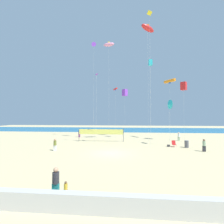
{
  "coord_description": "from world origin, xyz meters",
  "views": [
    {
      "loc": [
        1.82,
        -18.81,
        4.39
      ],
      "look_at": [
        -0.64,
        9.01,
        5.28
      ],
      "focal_mm": 24.8,
      "sensor_mm": 36.0,
      "label": 1
    }
  ],
  "objects_px": {
    "toddler_figure": "(66,188)",
    "kite_violet_box": "(125,93)",
    "beach_handbag": "(168,146)",
    "kite_red_box": "(184,86)",
    "kite_cyan_box": "(150,63)",
    "kite_cyan_delta": "(169,104)",
    "kite_red_inflatable": "(148,28)",
    "kite_orange_tube": "(170,81)",
    "kite_pink_inflatable": "(109,45)",
    "mother_figure": "(56,181)",
    "trash_barrel": "(187,144)",
    "beachgoer_white_shirt": "(179,136)",
    "folding_beach_chair": "(174,144)",
    "kite_violet_diamond": "(96,77)",
    "volleyball_net": "(101,132)",
    "beachgoer_sage_shirt": "(204,145)",
    "kite_red_tube": "(115,89)",
    "kite_yellow_diamond": "(150,16)",
    "beachgoer_olive_shirt": "(55,144)",
    "beachgoer_navy_shirt": "(79,133)",
    "kite_violet_delta": "(94,45)"
  },
  "relations": [
    {
      "from": "toddler_figure",
      "to": "kite_violet_box",
      "type": "bearing_deg",
      "value": 107.95
    },
    {
      "from": "beach_handbag",
      "to": "kite_violet_box",
      "type": "height_order",
      "value": "kite_violet_box"
    },
    {
      "from": "kite_violet_box",
      "to": "kite_red_box",
      "type": "bearing_deg",
      "value": -31.59
    },
    {
      "from": "kite_cyan_box",
      "to": "kite_cyan_delta",
      "type": "xyz_separation_m",
      "value": [
        1.88,
        -5.5,
        -8.49
      ]
    },
    {
      "from": "kite_red_inflatable",
      "to": "kite_red_box",
      "type": "relative_size",
      "value": 1.94
    },
    {
      "from": "toddler_figure",
      "to": "kite_orange_tube",
      "type": "relative_size",
      "value": 0.07
    },
    {
      "from": "kite_pink_inflatable",
      "to": "mother_figure",
      "type": "bearing_deg",
      "value": -91.75
    },
    {
      "from": "kite_orange_tube",
      "to": "kite_cyan_box",
      "type": "height_order",
      "value": "kite_cyan_box"
    },
    {
      "from": "trash_barrel",
      "to": "kite_violet_box",
      "type": "height_order",
      "value": "kite_violet_box"
    },
    {
      "from": "kite_red_inflatable",
      "to": "kite_cyan_delta",
      "type": "bearing_deg",
      "value": -42.97
    },
    {
      "from": "beachgoer_white_shirt",
      "to": "folding_beach_chair",
      "type": "xyz_separation_m",
      "value": [
        -2.66,
        -5.91,
        -0.37
      ]
    },
    {
      "from": "beachgoer_white_shirt",
      "to": "kite_orange_tube",
      "type": "xyz_separation_m",
      "value": [
        -1.12,
        1.46,
        10.57
      ]
    },
    {
      "from": "kite_red_inflatable",
      "to": "kite_violet_box",
      "type": "relative_size",
      "value": 1.94
    },
    {
      "from": "kite_orange_tube",
      "to": "kite_pink_inflatable",
      "type": "relative_size",
      "value": 0.62
    },
    {
      "from": "kite_cyan_delta",
      "to": "kite_red_box",
      "type": "bearing_deg",
      "value": 48.72
    },
    {
      "from": "trash_barrel",
      "to": "kite_violet_diamond",
      "type": "distance_m",
      "value": 17.39
    },
    {
      "from": "volleyball_net",
      "to": "beachgoer_sage_shirt",
      "type": "bearing_deg",
      "value": -25.47
    },
    {
      "from": "trash_barrel",
      "to": "kite_red_tube",
      "type": "relative_size",
      "value": 0.09
    },
    {
      "from": "beachgoer_sage_shirt",
      "to": "kite_yellow_diamond",
      "type": "relative_size",
      "value": 0.08
    },
    {
      "from": "beachgoer_olive_shirt",
      "to": "beachgoer_sage_shirt",
      "type": "distance_m",
      "value": 19.1
    },
    {
      "from": "kite_violet_diamond",
      "to": "kite_pink_inflatable",
      "type": "height_order",
      "value": "kite_pink_inflatable"
    },
    {
      "from": "folding_beach_chair",
      "to": "kite_cyan_delta",
      "type": "xyz_separation_m",
      "value": [
        -0.42,
        0.78,
        5.84
      ]
    },
    {
      "from": "volleyball_net",
      "to": "kite_red_inflatable",
      "type": "bearing_deg",
      "value": -3.72
    },
    {
      "from": "beachgoer_navy_shirt",
      "to": "kite_cyan_delta",
      "type": "bearing_deg",
      "value": 68.63
    },
    {
      "from": "beach_handbag",
      "to": "kite_yellow_diamond",
      "type": "bearing_deg",
      "value": -151.75
    },
    {
      "from": "kite_orange_tube",
      "to": "kite_cyan_delta",
      "type": "relative_size",
      "value": 1.67
    },
    {
      "from": "toddler_figure",
      "to": "kite_yellow_diamond",
      "type": "xyz_separation_m",
      "value": [
        6.78,
        13.63,
        18.37
      ]
    },
    {
      "from": "kite_violet_delta",
      "to": "kite_red_tube",
      "type": "bearing_deg",
      "value": 44.96
    },
    {
      "from": "volleyball_net",
      "to": "kite_red_tube",
      "type": "height_order",
      "value": "kite_red_tube"
    },
    {
      "from": "trash_barrel",
      "to": "kite_red_box",
      "type": "bearing_deg",
      "value": 72.85
    },
    {
      "from": "folding_beach_chair",
      "to": "kite_cyan_box",
      "type": "xyz_separation_m",
      "value": [
        -2.3,
        6.28,
        14.33
      ]
    },
    {
      "from": "beach_handbag",
      "to": "beachgoer_navy_shirt",
      "type": "bearing_deg",
      "value": 150.04
    },
    {
      "from": "toddler_figure",
      "to": "kite_red_box",
      "type": "distance_m",
      "value": 26.23
    },
    {
      "from": "kite_yellow_diamond",
      "to": "kite_red_inflatable",
      "type": "height_order",
      "value": "kite_red_inflatable"
    },
    {
      "from": "kite_yellow_diamond",
      "to": "kite_cyan_box",
      "type": "height_order",
      "value": "kite_yellow_diamond"
    },
    {
      "from": "kite_violet_diamond",
      "to": "kite_red_inflatable",
      "type": "bearing_deg",
      "value": 10.36
    },
    {
      "from": "kite_red_inflatable",
      "to": "kite_red_box",
      "type": "xyz_separation_m",
      "value": [
        6.53,
        1.7,
        -9.94
      ]
    },
    {
      "from": "beachgoer_olive_shirt",
      "to": "kite_red_inflatable",
      "type": "bearing_deg",
      "value": 138.13
    },
    {
      "from": "beachgoer_navy_shirt",
      "to": "kite_yellow_diamond",
      "type": "bearing_deg",
      "value": 56.94
    },
    {
      "from": "volleyball_net",
      "to": "kite_red_inflatable",
      "type": "xyz_separation_m",
      "value": [
        8.31,
        -0.54,
        18.24
      ]
    },
    {
      "from": "beachgoer_olive_shirt",
      "to": "beachgoer_white_shirt",
      "type": "relative_size",
      "value": 0.99
    },
    {
      "from": "trash_barrel",
      "to": "kite_pink_inflatable",
      "type": "relative_size",
      "value": 0.05
    },
    {
      "from": "mother_figure",
      "to": "kite_violet_diamond",
      "type": "distance_m",
      "value": 19.91
    },
    {
      "from": "kite_orange_tube",
      "to": "kite_cyan_box",
      "type": "xyz_separation_m",
      "value": [
        -3.85,
        -1.09,
        3.39
      ]
    },
    {
      "from": "toddler_figure",
      "to": "trash_barrel",
      "type": "xyz_separation_m",
      "value": [
        11.98,
        14.67,
        0.05
      ]
    },
    {
      "from": "beachgoer_white_shirt",
      "to": "folding_beach_chair",
      "type": "distance_m",
      "value": 6.5
    },
    {
      "from": "toddler_figure",
      "to": "beachgoer_white_shirt",
      "type": "relative_size",
      "value": 0.53
    },
    {
      "from": "mother_figure",
      "to": "beachgoer_white_shirt",
      "type": "relative_size",
      "value": 1.02
    },
    {
      "from": "mother_figure",
      "to": "kite_orange_tube",
      "type": "bearing_deg",
      "value": 67.84
    },
    {
      "from": "kite_cyan_box",
      "to": "kite_red_box",
      "type": "height_order",
      "value": "kite_cyan_box"
    }
  ]
}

